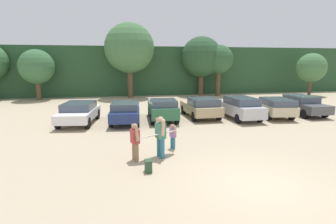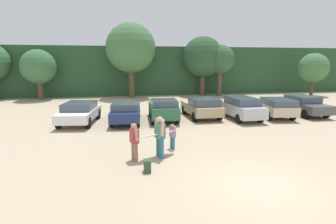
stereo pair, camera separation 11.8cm
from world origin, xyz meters
TOP-DOWN VIEW (x-y plane):
  - ground_plane at (0.00, 0.00)m, footprint 120.00×120.00m
  - hillside_ridge at (0.00, 30.26)m, footprint 108.00×12.00m
  - tree_center_left at (-12.39, 22.71)m, footprint 3.55×3.55m
  - tree_far_right at (-2.84, 22.86)m, footprint 5.42×5.42m
  - tree_center_right at (5.56, 23.48)m, footprint 4.75×4.75m
  - tree_left at (7.38, 22.63)m, footprint 3.34×3.34m
  - tree_far_left at (18.09, 20.63)m, footprint 3.34×3.34m
  - parked_car_white at (-6.82, 10.36)m, footprint 2.51×4.47m
  - parked_car_navy at (-3.88, 10.19)m, footprint 2.18×4.89m
  - parked_car_forest_green at (-1.37, 10.32)m, footprint 2.03×4.25m
  - parked_car_tan at (1.48, 10.71)m, footprint 2.03×4.18m
  - parked_car_silver at (4.00, 9.90)m, footprint 1.90×4.71m
  - parked_car_champagne at (6.68, 10.12)m, footprint 2.44×4.99m
  - parked_car_dark_gray at (9.34, 10.52)m, footprint 1.88×4.68m
  - person_adult at (-2.69, 3.15)m, footprint 0.42×0.74m
  - person_child at (-1.96, 4.18)m, footprint 0.28×0.50m
  - person_companion at (-3.75, 2.96)m, footprint 0.38×0.65m
  - surfboard_white at (-2.78, 3.22)m, footprint 2.00×1.46m
  - backpack_dropped at (-3.38, 1.72)m, footprint 0.24×0.34m

SIDE VIEW (x-z plane):
  - ground_plane at x=0.00m, z-range 0.00..0.00m
  - backpack_dropped at x=-3.38m, z-range 0.00..0.45m
  - person_child at x=-1.96m, z-range 0.07..1.22m
  - parked_car_dark_gray at x=9.34m, z-range 0.04..1.45m
  - parked_car_navy at x=-3.88m, z-range 0.06..1.44m
  - parked_car_white at x=-6.82m, z-range 0.07..1.43m
  - parked_car_tan at x=1.48m, z-range 0.04..1.49m
  - parked_car_champagne at x=6.68m, z-range 0.07..1.47m
  - parked_car_forest_green at x=-1.37m, z-range 0.06..1.55m
  - parked_car_silver at x=4.00m, z-range 0.04..1.58m
  - person_companion at x=-3.75m, z-range 0.10..1.63m
  - surfboard_white at x=-2.78m, z-range 0.83..1.10m
  - person_adult at x=-2.69m, z-range 0.11..1.84m
  - hillside_ridge at x=0.00m, z-range 0.00..5.72m
  - tree_far_left at x=18.09m, z-range 0.78..5.73m
  - tree_center_left at x=-12.39m, z-range 0.81..6.03m
  - tree_left at x=7.38m, z-range 1.23..7.13m
  - tree_center_right at x=5.56m, z-range 1.04..7.92m
  - tree_far_right at x=-2.84m, z-range 1.33..9.47m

